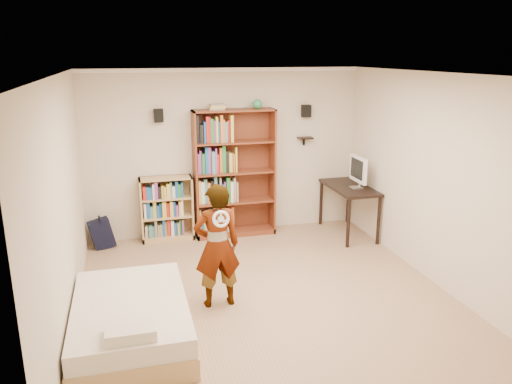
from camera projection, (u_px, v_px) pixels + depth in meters
ground at (267, 297)px, 6.18m from camera, size 4.50×5.00×0.01m
room_shell at (268, 158)px, 5.71m from camera, size 4.52×5.02×2.71m
crown_molding at (268, 77)px, 5.46m from camera, size 4.50×5.00×0.06m
speaker_left at (159, 116)px, 7.62m from camera, size 0.14×0.12×0.20m
speaker_right at (306, 111)px, 8.21m from camera, size 0.14×0.12×0.20m
wall_shelf at (305, 138)px, 8.34m from camera, size 0.25×0.16×0.02m
tall_bookshelf at (235, 174)px, 8.08m from camera, size 1.31×0.38×2.07m
low_bookshelf at (167, 209)px, 7.98m from camera, size 0.83×0.31×1.03m
computer_desk at (348, 210)px, 8.26m from camera, size 0.60×1.21×0.82m
imac at (357, 172)px, 7.97m from camera, size 0.18×0.52×0.51m
daybed at (131, 315)px, 5.23m from camera, size 1.18×1.82×0.54m
person at (217, 246)px, 5.82m from camera, size 0.57×0.39×1.50m
wii_wheel at (221, 219)px, 5.45m from camera, size 0.19×0.07×0.19m
navy_bag at (102, 233)px, 7.69m from camera, size 0.40×0.30×0.48m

